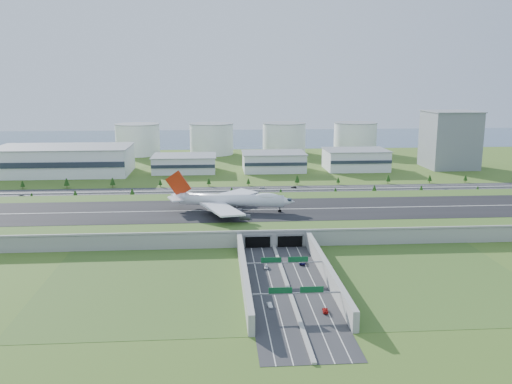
{
  "coord_description": "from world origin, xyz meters",
  "views": [
    {
      "loc": [
        -29.25,
        -321.39,
        87.35
      ],
      "look_at": [
        -3.19,
        35.0,
        11.85
      ],
      "focal_mm": 38.0,
      "sensor_mm": 36.0,
      "label": 1
    }
  ],
  "objects": [
    {
      "name": "airfield_deck",
      "position": [
        0.0,
        -0.09,
        4.12
      ],
      "size": [
        520.0,
        100.0,
        9.2
      ],
      "color": "gray",
      "rests_on": "ground"
    },
    {
      "name": "bay_water",
      "position": [
        0.0,
        480.0,
        0.03
      ],
      "size": [
        1200.0,
        260.0,
        0.06
      ],
      "primitive_type": "cube",
      "color": "#374E69",
      "rests_on": "ground"
    },
    {
      "name": "fuel_tank_a",
      "position": [
        -120.0,
        310.0,
        17.5
      ],
      "size": [
        50.0,
        50.0,
        35.0
      ],
      "primitive_type": "cylinder",
      "color": "white",
      "rests_on": "ground"
    },
    {
      "name": "sign_gantry_far",
      "position": [
        0.0,
        -130.04,
        6.95
      ],
      "size": [
        38.7,
        0.7,
        9.8
      ],
      "color": "gray",
      "rests_on": "ground"
    },
    {
      "name": "car_0",
      "position": [
        -7.01,
        -82.6,
        0.9
      ],
      "size": [
        2.31,
        4.77,
        1.57
      ],
      "primitive_type": "imported",
      "rotation": [
        0.0,
        0.0,
        -0.1
      ],
      "color": "silver",
      "rests_on": "ground"
    },
    {
      "name": "hangar_mid_b",
      "position": [
        25.0,
        190.0,
        8.5
      ],
      "size": [
        58.0,
        42.0,
        17.0
      ],
      "primitive_type": "cube",
      "color": "silver",
      "rests_on": "ground"
    },
    {
      "name": "car_7",
      "position": [
        6.89,
        103.3,
        0.86
      ],
      "size": [
        5.46,
        3.32,
        1.48
      ],
      "primitive_type": "imported",
      "rotation": [
        0.0,
        0.0,
        -1.83
      ],
      "color": "white",
      "rests_on": "ground"
    },
    {
      "name": "north_expressway",
      "position": [
        0.0,
        95.0,
        0.06
      ],
      "size": [
        560.0,
        36.0,
        0.12
      ],
      "primitive_type": "cube",
      "color": "#28282B",
      "rests_on": "ground"
    },
    {
      "name": "car_1",
      "position": [
        -9.59,
        -125.45,
        0.85
      ],
      "size": [
        2.22,
        4.62,
        1.46
      ],
      "primitive_type": "imported",
      "rotation": [
        0.0,
        0.0,
        0.16
      ],
      "color": "white",
      "rests_on": "ground"
    },
    {
      "name": "office_tower",
      "position": [
        200.0,
        195.0,
        27.5
      ],
      "size": [
        46.0,
        46.0,
        55.0
      ],
      "primitive_type": "cube",
      "color": "slate",
      "rests_on": "ground"
    },
    {
      "name": "car_5",
      "position": [
        32.52,
        103.93,
        0.84
      ],
      "size": [
        4.46,
        1.77,
        1.44
      ],
      "primitive_type": "imported",
      "rotation": [
        0.0,
        0.0,
        -1.63
      ],
      "color": "black",
      "rests_on": "ground"
    },
    {
      "name": "fuel_tank_b",
      "position": [
        -35.0,
        310.0,
        17.5
      ],
      "size": [
        50.0,
        50.0,
        35.0
      ],
      "primitive_type": "cylinder",
      "color": "white",
      "rests_on": "ground"
    },
    {
      "name": "ground",
      "position": [
        0.0,
        0.0,
        0.0
      ],
      "size": [
        1200.0,
        1200.0,
        0.0
      ],
      "primitive_type": "plane",
      "color": "#415C1C",
      "rests_on": "ground"
    },
    {
      "name": "boeing_747",
      "position": [
        -21.31,
        -1.31,
        14.93
      ],
      "size": [
        78.77,
        73.76,
        24.59
      ],
      "rotation": [
        0.0,
        0.0,
        -0.2
      ],
      "color": "white",
      "rests_on": "airfield_deck"
    },
    {
      "name": "tree_row",
      "position": [
        1.7,
        96.34,
        4.61
      ],
      "size": [
        506.16,
        48.66,
        8.39
      ],
      "color": "#3D2819",
      "rests_on": "ground"
    },
    {
      "name": "fuel_tank_c",
      "position": [
        50.0,
        310.0,
        17.5
      ],
      "size": [
        50.0,
        50.0,
        35.0
      ],
      "primitive_type": "cylinder",
      "color": "white",
      "rests_on": "ground"
    },
    {
      "name": "hangar_mid_c",
      "position": [
        105.0,
        190.0,
        9.5
      ],
      "size": [
        58.0,
        42.0,
        19.0
      ],
      "primitive_type": "cube",
      "color": "silver",
      "rests_on": "ground"
    },
    {
      "name": "car_6",
      "position": [
        150.99,
        85.37,
        0.81
      ],
      "size": [
        4.98,
        2.38,
        1.37
      ],
      "primitive_type": "imported",
      "rotation": [
        0.0,
        0.0,
        1.59
      ],
      "color": "silver",
      "rests_on": "ground"
    },
    {
      "name": "hangar_mid_a",
      "position": [
        -60.0,
        190.0,
        7.5
      ],
      "size": [
        58.0,
        42.0,
        15.0
      ],
      "primitive_type": "cube",
      "color": "silver",
      "rests_on": "ground"
    },
    {
      "name": "hangar_west",
      "position": [
        -170.0,
        185.0,
        12.5
      ],
      "size": [
        120.0,
        60.0,
        25.0
      ],
      "primitive_type": "cube",
      "color": "silver",
      "rests_on": "ground"
    },
    {
      "name": "underpass_road",
      "position": [
        0.0,
        -99.42,
        3.43
      ],
      "size": [
        38.8,
        120.4,
        8.0
      ],
      "color": "#28282B",
      "rests_on": "ground"
    },
    {
      "name": "car_4",
      "position": [
        -175.07,
        85.24,
        0.94
      ],
      "size": [
        5.11,
        2.88,
        1.64
      ],
      "primitive_type": "imported",
      "rotation": [
        0.0,
        0.0,
        1.36
      ],
      "color": "#4E4F53",
      "rests_on": "ground"
    },
    {
      "name": "sign_gantry_near",
      "position": [
        0.0,
        -95.04,
        6.95
      ],
      "size": [
        38.7,
        0.7,
        9.8
      ],
      "color": "gray",
      "rests_on": "ground"
    },
    {
      "name": "fuel_tank_d",
      "position": [
        135.0,
        310.0,
        17.5
      ],
      "size": [
        50.0,
        50.0,
        35.0
      ],
      "primitive_type": "cylinder",
      "color": "white",
      "rests_on": "ground"
    },
    {
      "name": "car_3",
      "position": [
        11.01,
        -132.05,
        0.87
      ],
      "size": [
        2.64,
        5.34,
        1.49
      ],
      "primitive_type": "imported",
      "rotation": [
        0.0,
        0.0,
        3.03
      ],
      "color": "#AE1310",
      "rests_on": "ground"
    },
    {
      "name": "car_2",
      "position": [
        11.01,
        -77.48,
        0.95
      ],
      "size": [
        4.2,
        6.47,
        1.66
      ],
      "primitive_type": "imported",
      "rotation": [
        0.0,
        0.0,
        2.88
      ],
      "color": "#110E48",
      "rests_on": "ground"
    }
  ]
}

